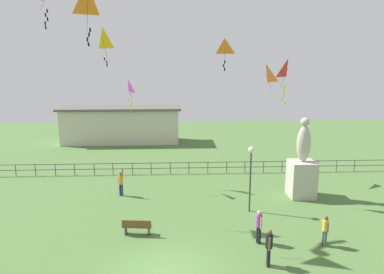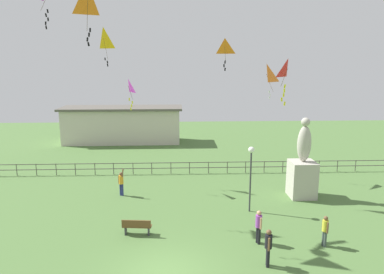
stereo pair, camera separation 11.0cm
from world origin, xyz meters
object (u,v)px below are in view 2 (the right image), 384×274
(person_0, at_px, (268,245))
(person_2, at_px, (259,225))
(person_1, at_px, (325,229))
(kite_2, at_px, (225,48))
(statue_monument, at_px, (302,171))
(person_3, at_px, (121,182))
(kite_3, at_px, (88,0))
(kite_7, at_px, (104,39))
(kite_4, at_px, (128,87))
(park_bench, at_px, (137,226))
(kite_6, at_px, (288,70))
(lamppost, at_px, (251,164))
(kite_0, at_px, (266,74))

(person_0, relative_size, person_2, 1.01)
(person_1, distance_m, person_2, 3.15)
(person_2, relative_size, kite_2, 0.88)
(statue_monument, bearing_deg, person_3, 176.69)
(statue_monument, bearing_deg, kite_3, -160.07)
(kite_7, bearing_deg, kite_4, -42.53)
(park_bench, relative_size, kite_6, 0.65)
(lamppost, relative_size, person_0, 2.31)
(statue_monument, bearing_deg, kite_7, 162.83)
(person_1, xyz_separation_m, kite_3, (-11.16, 2.14, 10.69))
(person_1, bearing_deg, kite_6, 122.91)
(statue_monument, distance_m, kite_0, 7.80)
(statue_monument, distance_m, kite_2, 9.45)
(person_3, bearing_deg, kite_4, 74.65)
(kite_7, bearing_deg, kite_3, -83.34)
(kite_6, bearing_deg, person_3, 151.90)
(kite_2, relative_size, kite_7, 0.71)
(park_bench, relative_size, kite_7, 0.57)
(park_bench, xyz_separation_m, kite_3, (-1.99, 0.56, 11.12))
(lamppost, bearing_deg, statue_monument, 30.32)
(park_bench, height_order, person_0, person_0)
(person_3, bearing_deg, kite_7, 111.79)
(kite_6, xyz_separation_m, kite_7, (-10.65, 8.38, 1.99))
(lamppost, distance_m, kite_6, 5.92)
(statue_monument, relative_size, person_2, 3.11)
(park_bench, distance_m, person_2, 6.18)
(kite_2, distance_m, kite_3, 8.72)
(kite_3, relative_size, kite_6, 1.22)
(park_bench, bearing_deg, person_0, -28.08)
(park_bench, relative_size, kite_0, 0.60)
(kite_2, distance_m, kite_7, 8.97)
(kite_6, bearing_deg, person_2, -130.12)
(kite_6, bearing_deg, kite_3, -178.85)
(lamppost, distance_m, kite_0, 8.81)
(person_0, height_order, kite_4, kite_4)
(statue_monument, height_order, person_2, statue_monument)
(person_3, height_order, kite_0, kite_0)
(kite_0, xyz_separation_m, kite_6, (-1.13, -8.87, 0.49))
(person_2, bearing_deg, person_0, -91.11)
(person_3, bearing_deg, kite_3, -94.06)
(lamppost, bearing_deg, park_bench, -156.91)
(kite_6, height_order, kite_7, kite_7)
(person_0, xyz_separation_m, kite_7, (-9.00, 12.33, 9.37))
(person_1, bearing_deg, kite_0, 91.93)
(statue_monument, xyz_separation_m, kite_6, (-2.65, -4.27, 6.61))
(person_3, height_order, kite_6, kite_6)
(statue_monument, relative_size, kite_7, 1.95)
(person_3, distance_m, kite_7, 10.10)
(person_0, height_order, kite_3, kite_3)
(statue_monument, bearing_deg, kite_0, 108.27)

